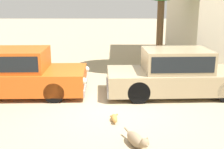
# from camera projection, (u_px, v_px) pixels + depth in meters

# --- Properties ---
(ground_plane) EXTENTS (80.00, 80.00, 0.00)m
(ground_plane) POSITION_uv_depth(u_px,v_px,m) (110.00, 107.00, 7.92)
(ground_plane) COLOR tan
(parked_sedan_nearest) EXTENTS (4.47, 1.99, 1.46)m
(parked_sedan_nearest) POSITION_uv_depth(u_px,v_px,m) (17.00, 72.00, 8.86)
(parked_sedan_nearest) COLOR #D15619
(parked_sedan_nearest) RESTS_ON ground_plane
(parked_sedan_second) EXTENTS (4.58, 1.94, 1.45)m
(parked_sedan_second) POSITION_uv_depth(u_px,v_px,m) (177.00, 73.00, 8.85)
(parked_sedan_second) COLOR tan
(parked_sedan_second) RESTS_ON ground_plane
(stray_dog_spotted) EXTENTS (0.49, 0.95, 0.37)m
(stray_dog_spotted) POSITION_uv_depth(u_px,v_px,m) (137.00, 140.00, 5.72)
(stray_dog_spotted) COLOR #997F60
(stray_dog_spotted) RESTS_ON ground_plane
(stray_cat) EXTENTS (0.21, 0.64, 0.16)m
(stray_cat) POSITION_uv_depth(u_px,v_px,m) (114.00, 118.00, 6.98)
(stray_cat) COLOR #B77F3D
(stray_cat) RESTS_ON ground_plane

